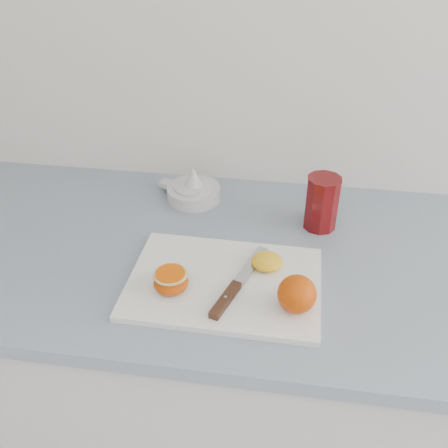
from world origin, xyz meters
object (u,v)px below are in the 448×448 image
object	(u,v)px
cutting_board	(224,283)
half_orange	(171,281)
counter	(262,391)
citrus_juicer	(193,190)
red_tumbler	(322,205)

from	to	relation	value
cutting_board	half_orange	size ratio (longest dim) A/B	5.62
counter	half_orange	world-z (taller)	half_orange
half_orange	citrus_juicer	bearing A→B (deg)	94.90
citrus_juicer	red_tumbler	world-z (taller)	red_tumbler
citrus_juicer	cutting_board	bearing A→B (deg)	-68.06
counter	citrus_juicer	world-z (taller)	citrus_juicer
cutting_board	citrus_juicer	distance (m)	0.32
counter	cutting_board	size ratio (longest dim) A/B	6.53
counter	red_tumbler	size ratio (longest dim) A/B	19.26
counter	half_orange	bearing A→B (deg)	-138.39
cutting_board	half_orange	xyz separation A→B (m)	(-0.09, -0.04, 0.03)
cutting_board	counter	bearing A→B (deg)	54.58
half_orange	red_tumbler	bearing A→B (deg)	44.75
citrus_juicer	counter	bearing A→B (deg)	-42.62
cutting_board	red_tumbler	distance (m)	0.29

